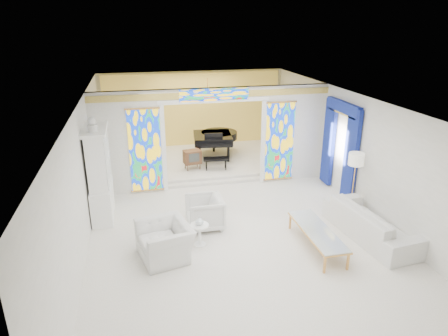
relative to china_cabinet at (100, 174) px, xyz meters
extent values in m
plane|color=white|center=(3.22, -0.60, -1.17)|extent=(12.00, 12.00, 0.00)
cube|color=white|center=(3.22, -0.60, 1.83)|extent=(7.00, 12.00, 0.02)
cube|color=white|center=(3.22, 5.40, 0.33)|extent=(7.00, 0.02, 3.00)
cube|color=white|center=(3.22, -6.60, 0.33)|extent=(7.00, 0.02, 3.00)
cube|color=white|center=(-0.28, -0.60, 0.33)|extent=(0.02, 12.00, 3.00)
cube|color=white|center=(6.72, -0.60, 0.33)|extent=(0.02, 12.00, 3.00)
cube|color=white|center=(0.72, 1.40, 0.33)|extent=(2.00, 0.18, 3.00)
cube|color=white|center=(5.72, 1.40, 0.33)|extent=(2.00, 0.18, 3.00)
cube|color=white|center=(3.22, 1.40, 1.63)|extent=(3.00, 0.18, 0.40)
cube|color=white|center=(1.72, 1.30, 0.13)|extent=(0.12, 0.06, 2.60)
cube|color=white|center=(4.72, 1.30, 0.13)|extent=(0.12, 0.06, 2.60)
cube|color=white|center=(3.22, 1.30, 1.48)|extent=(3.24, 0.06, 0.12)
cube|color=#E5CF56|center=(3.22, 1.30, 1.65)|extent=(7.00, 0.05, 0.18)
cube|color=gold|center=(1.19, 1.29, 0.13)|extent=(0.90, 0.04, 2.40)
cube|color=gold|center=(5.25, 1.29, 0.13)|extent=(0.90, 0.04, 2.40)
cube|color=gold|center=(3.22, 1.29, 1.65)|extent=(2.00, 0.04, 0.34)
cube|color=white|center=(3.22, 3.50, -1.08)|extent=(6.80, 3.80, 0.18)
cube|color=gold|center=(3.22, 5.28, 0.33)|extent=(6.70, 0.10, 2.90)
cylinder|color=#D4964A|center=(3.42, 3.40, 1.38)|extent=(0.48, 0.48, 0.30)
cube|color=navy|center=(6.62, -0.55, 0.18)|extent=(0.12, 0.55, 2.60)
cube|color=navy|center=(6.62, 0.75, 0.18)|extent=(0.12, 0.55, 2.60)
cube|color=navy|center=(6.62, 0.10, 1.38)|extent=(0.14, 1.70, 0.30)
cube|color=#E9C052|center=(6.62, 0.10, 1.21)|extent=(0.12, 1.50, 0.06)
cube|color=white|center=(0.00, 0.00, -0.72)|extent=(0.50, 1.40, 0.90)
cube|color=white|center=(0.00, 0.00, 0.43)|extent=(0.44, 1.30, 1.40)
cube|color=white|center=(0.23, 0.00, 0.43)|extent=(0.01, 1.20, 1.30)
cube|color=white|center=(0.00, 0.00, 1.17)|extent=(0.56, 1.46, 0.08)
cylinder|color=silver|center=(0.00, -0.35, 1.29)|extent=(0.22, 0.22, 0.16)
sphere|color=silver|center=(0.00, -0.35, 1.45)|extent=(0.20, 0.20, 0.20)
imported|color=white|center=(1.39, -2.24, -0.79)|extent=(1.27, 1.38, 0.76)
imported|color=white|center=(2.45, -1.15, -0.77)|extent=(0.88, 0.85, 0.80)
imported|color=silver|center=(6.17, -2.48, -0.79)|extent=(1.27, 2.66, 0.75)
cylinder|color=white|center=(2.19, -1.96, -0.66)|extent=(0.49, 0.49, 0.03)
cylinder|color=white|center=(2.19, -1.96, -0.92)|extent=(0.08, 0.08, 0.49)
cylinder|color=white|center=(2.19, -1.96, -1.16)|extent=(0.33, 0.33, 0.03)
imported|color=silver|center=(2.19, -1.96, -0.55)|extent=(0.24, 0.24, 0.19)
cube|color=white|center=(4.72, -2.64, -0.74)|extent=(0.60, 1.98, 0.04)
cube|color=#D4964A|center=(4.72, -2.64, -0.76)|extent=(0.63, 2.01, 0.03)
cube|color=#D4964A|center=(4.46, -3.57, -0.97)|extent=(0.04, 0.04, 0.41)
cube|color=#D4964A|center=(4.97, -3.58, -0.97)|extent=(0.04, 0.04, 0.41)
cube|color=#D4964A|center=(4.47, -1.70, -0.97)|extent=(0.04, 0.04, 0.41)
cube|color=#D4964A|center=(4.98, -1.70, -0.97)|extent=(0.04, 0.04, 0.41)
cylinder|color=#D4964A|center=(6.42, -1.14, -1.15)|extent=(0.30, 0.30, 0.03)
cylinder|color=#D4964A|center=(6.42, -1.14, -0.43)|extent=(0.03, 0.03, 1.48)
cylinder|color=white|center=(6.42, -1.14, 0.30)|extent=(0.43, 0.43, 0.32)
cube|color=black|center=(3.61, 3.63, -0.30)|extent=(1.47, 1.54, 0.25)
cylinder|color=black|center=(3.92, 3.92, -0.30)|extent=(1.44, 1.44, 0.25)
cube|color=black|center=(3.52, 2.83, -0.34)|extent=(1.24, 0.41, 0.09)
cube|color=silver|center=(3.51, 2.76, -0.32)|extent=(1.13, 0.22, 0.03)
cube|color=black|center=(3.55, 3.14, -0.10)|extent=(0.63, 0.10, 0.23)
cube|color=black|center=(3.45, 2.29, -0.63)|extent=(0.84, 0.41, 0.07)
cylinder|color=black|center=(3.05, 3.07, -0.71)|extent=(0.10, 0.10, 0.56)
cylinder|color=black|center=(4.03, 2.95, -0.71)|extent=(0.10, 0.10, 0.56)
cylinder|color=black|center=(3.77, 4.16, -0.71)|extent=(0.10, 0.10, 0.56)
cube|color=brown|center=(2.71, 2.51, -0.57)|extent=(0.61, 0.46, 0.44)
cube|color=#353A38|center=(2.74, 2.32, -0.55)|extent=(0.35, 0.08, 0.28)
cone|color=brown|center=(2.52, 2.34, -0.89)|extent=(0.04, 0.04, 0.19)
cone|color=brown|center=(2.94, 2.41, -0.89)|extent=(0.04, 0.04, 0.19)
cone|color=brown|center=(2.48, 2.60, -0.89)|extent=(0.04, 0.04, 0.19)
cone|color=brown|center=(2.89, 2.68, -0.89)|extent=(0.04, 0.04, 0.19)
camera|label=1|loc=(0.96, -9.77, 3.65)|focal=32.00mm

